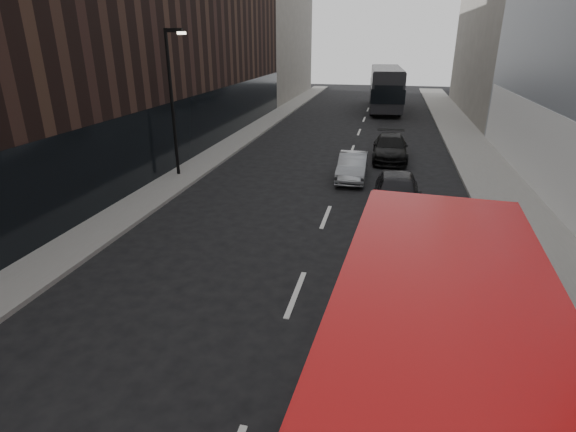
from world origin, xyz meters
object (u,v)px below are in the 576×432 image
Objects in this scene: street_lamp at (173,94)px; car_a at (397,193)px; grey_bus at (386,87)px; car_b at (352,166)px; car_c at (390,148)px.

street_lamp is 1.50× the size of car_a.
grey_bus reaches higher than car_b.
car_a is at bearing -13.60° from street_lamp.
street_lamp is at bearing -151.49° from car_c.
grey_bus is 2.60× the size of car_c.
grey_bus reaches higher than car_c.
car_c is (1.82, 4.49, 0.05)m from car_b.
car_a is at bearing -63.02° from car_b.
car_b is at bearing -95.49° from grey_bus.
car_c is at bearing 29.54° from street_lamp.
grey_bus is at bearing 91.20° from car_c.
street_lamp is at bearing -113.56° from grey_bus.
street_lamp is 28.13m from grey_bus.
grey_bus is 2.73× the size of car_a.
grey_bus is at bearing 87.09° from car_b.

